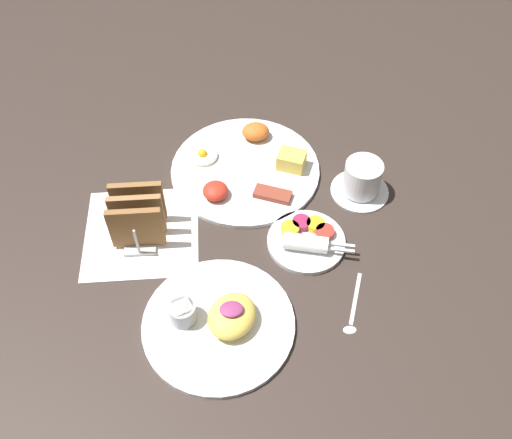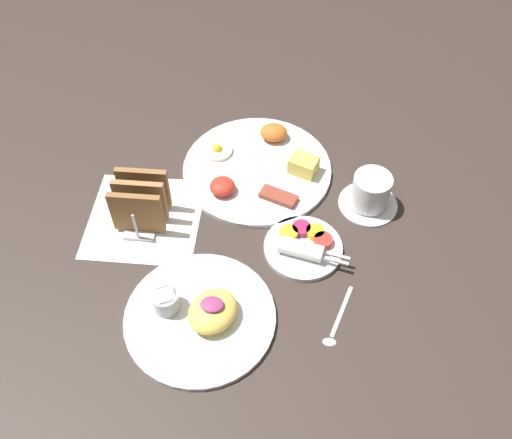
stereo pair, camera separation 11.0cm
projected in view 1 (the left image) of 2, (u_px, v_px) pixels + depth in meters
The scene contains 8 objects.
ground_plane at pixel (238, 242), 1.10m from camera, with size 3.00×3.00×0.00m, color #332823.
napkin_flat at pixel (142, 232), 1.12m from camera, with size 0.22×0.22×0.00m.
plate_breakfast at pixel (247, 167), 1.21m from camera, with size 0.32×0.32×0.05m.
plate_condiments at pixel (307, 239), 1.09m from camera, with size 0.16×0.15×0.04m.
plate_foreground at pixel (219, 321), 0.98m from camera, with size 0.27×0.27×0.06m.
toast_rack at pixel (138, 216), 1.08m from camera, with size 0.10×0.12×0.10m.
coffee_cup at pixel (362, 180), 1.16m from camera, with size 0.12×0.12×0.08m.
teaspoon at pixel (353, 313), 1.00m from camera, with size 0.05×0.12×0.01m.
Camera 1 is at (-0.01, -0.66, 0.89)m, focal length 40.00 mm.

